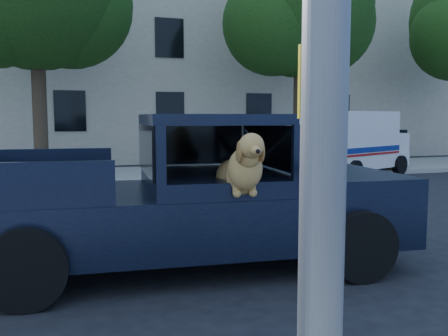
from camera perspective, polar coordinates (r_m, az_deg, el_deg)
name	(u,v)px	position (r m, az deg, el deg)	size (l,w,h in m)	color
ground	(292,241)	(8.15, 7.75, -8.29)	(120.00, 120.00, 0.00)	black
far_sidewalk	(169,174)	(16.76, -6.29, -0.67)	(60.00, 4.00, 0.15)	gray
lane_stripes	(304,200)	(12.00, 9.15, -3.67)	(21.60, 0.14, 0.01)	silver
street_tree_mid	(301,13)	(19.12, 8.82, 17.08)	(6.00, 5.20, 8.60)	#332619
building_main	(197,64)	(24.59, -3.12, 11.78)	(26.00, 6.00, 9.00)	beige
pickup_truck	(183,216)	(6.62, -4.71, -5.51)	(5.81, 3.12, 2.02)	black
mail_truck	(354,148)	(17.38, 14.68, 2.27)	(4.31, 3.21, 2.15)	silver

